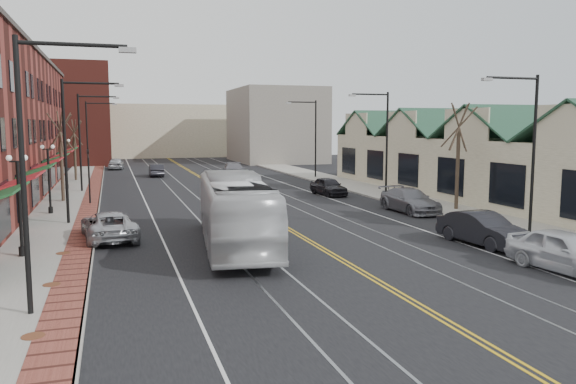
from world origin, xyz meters
TOP-DOWN VIEW (x-y plane):
  - ground at (0.00, 0.00)m, footprint 160.00×160.00m
  - sidewalk_left at (-12.00, 20.00)m, footprint 4.00×120.00m
  - sidewalk_right at (12.00, 20.00)m, footprint 4.00×120.00m
  - building_right at (18.00, 20.00)m, footprint 8.00×36.00m
  - backdrop_left at (-16.00, 70.00)m, footprint 14.00×18.00m
  - backdrop_mid at (0.00, 85.00)m, footprint 22.00×14.00m
  - backdrop_right at (15.00, 65.00)m, footprint 12.00×16.00m
  - streetlight_l_0 at (-11.05, 0.00)m, footprint 3.33×0.25m
  - streetlight_l_1 at (-11.05, 16.00)m, footprint 3.33×0.25m
  - streetlight_l_2 at (-11.05, 32.00)m, footprint 3.33×0.25m
  - streetlight_l_3 at (-11.05, 48.00)m, footprint 3.33×0.25m
  - streetlight_r_0 at (11.05, 6.00)m, footprint 3.33×0.25m
  - streetlight_r_1 at (11.05, 22.00)m, footprint 3.33×0.25m
  - streetlight_r_2 at (11.05, 38.00)m, footprint 3.33×0.25m
  - lamppost_l_1 at (-12.80, 8.00)m, footprint 0.84×0.28m
  - lamppost_l_2 at (-12.80, 20.00)m, footprint 0.84×0.28m
  - lamppost_l_3 at (-12.80, 34.00)m, footprint 0.84×0.28m
  - tree_left_near at (-12.50, 26.00)m, footprint 1.78×1.37m
  - tree_left_far at (-12.50, 42.00)m, footprint 1.66×1.28m
  - tree_right_mid at (12.50, 14.00)m, footprint 1.90×1.46m
  - manhole_near at (-11.20, -2.00)m, footprint 0.60×0.60m
  - manhole_mid at (-11.20, 3.00)m, footprint 0.60×0.60m
  - manhole_far at (-11.20, 8.00)m, footprint 0.60×0.60m
  - traffic_signal at (-10.60, 24.00)m, footprint 0.18×0.15m
  - transit_bus at (-3.66, 7.81)m, footprint 4.21×12.22m
  - parked_suv at (-9.30, 11.07)m, footprint 2.93×5.38m
  - parked_car_a at (7.50, -0.64)m, footprint 2.55×5.06m
  - parked_car_b at (7.50, 4.53)m, footprint 2.22×4.92m
  - parked_car_c at (9.30, 14.42)m, footprint 2.30×5.36m
  - parked_car_d at (7.50, 24.16)m, footprint 2.04×4.38m
  - distant_car_left at (-4.43, 45.09)m, footprint 1.47×4.15m
  - distant_car_right at (3.19, 40.23)m, footprint 2.93×5.80m
  - distant_car_far at (-8.50, 56.39)m, footprint 2.10×4.55m

SIDE VIEW (x-z plane):
  - ground at x=0.00m, z-range 0.00..0.00m
  - sidewalk_left at x=-12.00m, z-range 0.00..0.15m
  - sidewalk_right at x=12.00m, z-range 0.00..0.15m
  - manhole_near at x=-11.20m, z-range 0.15..0.17m
  - manhole_mid at x=-11.20m, z-range 0.15..0.17m
  - manhole_far at x=-11.20m, z-range 0.15..0.17m
  - distant_car_left at x=-4.43m, z-range 0.00..1.36m
  - parked_suv at x=-9.30m, z-range 0.00..1.43m
  - parked_car_d at x=7.50m, z-range 0.00..1.45m
  - distant_car_far at x=-8.50m, z-range 0.00..1.51m
  - parked_car_c at x=9.30m, z-range 0.00..1.54m
  - parked_car_b at x=7.50m, z-range 0.00..1.57m
  - distant_car_right at x=3.19m, z-range 0.00..1.61m
  - parked_car_a at x=7.50m, z-range 0.00..1.65m
  - transit_bus at x=-3.66m, z-range 0.00..3.33m
  - lamppost_l_1 at x=-12.80m, z-range 0.07..4.34m
  - lamppost_l_2 at x=-12.80m, z-range 0.07..4.34m
  - lamppost_l_3 at x=-12.80m, z-range 0.07..4.34m
  - building_right at x=18.00m, z-range 0.00..4.60m
  - traffic_signal at x=-10.60m, z-range 0.45..4.25m
  - tree_left_far at x=-12.50m, z-range 0.26..6.29m
  - tree_left_near at x=-12.50m, z-range 0.27..6.75m
  - tree_right_mid at x=12.50m, z-range 0.28..7.22m
  - backdrop_mid at x=0.00m, z-range 0.00..9.00m
  - streetlight_l_0 at x=-11.05m, z-range 1.03..9.03m
  - streetlight_l_1 at x=-11.05m, z-range 1.03..9.03m
  - streetlight_l_2 at x=-11.05m, z-range 1.03..9.03m
  - streetlight_l_3 at x=-11.05m, z-range 1.03..9.03m
  - streetlight_r_0 at x=11.05m, z-range 1.03..9.03m
  - streetlight_r_1 at x=11.05m, z-range 1.03..9.03m
  - streetlight_r_2 at x=11.05m, z-range 1.03..9.03m
  - backdrop_right at x=15.00m, z-range 0.00..11.00m
  - backdrop_left at x=-16.00m, z-range 0.00..14.00m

